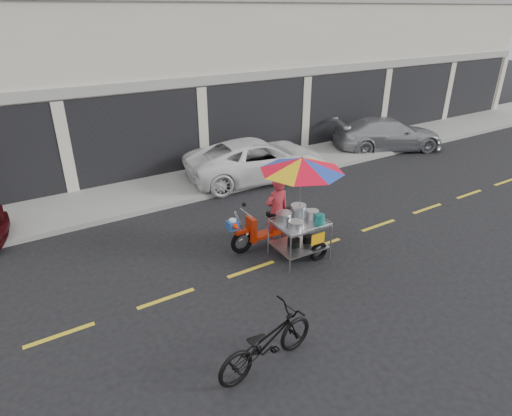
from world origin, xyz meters
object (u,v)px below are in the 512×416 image
near_bicycle (266,342)px  food_vendor_rig (291,192)px  white_pickup (258,159)px  silver_pickup (388,134)px

near_bicycle → food_vendor_rig: food_vendor_rig is taller
white_pickup → food_vendor_rig: (-1.93, -4.47, 0.86)m
food_vendor_rig → white_pickup: bearing=68.6°
near_bicycle → food_vendor_rig: (2.48, 2.76, 1.04)m
food_vendor_rig → silver_pickup: bearing=30.6°
white_pickup → food_vendor_rig: size_ratio=1.98×
white_pickup → near_bicycle: 8.47m
white_pickup → silver_pickup: bearing=-82.9°
silver_pickup → food_vendor_rig: bearing=141.7°
near_bicycle → silver_pickup: bearing=-62.8°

